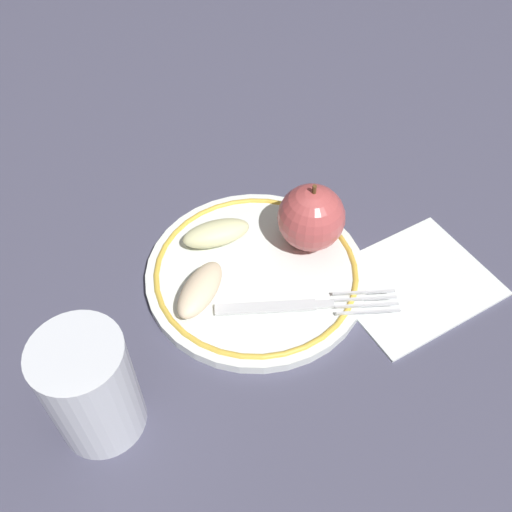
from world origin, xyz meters
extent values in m
plane|color=#47475D|center=(0.00, 0.00, 0.00)|extent=(2.00, 2.00, 0.00)
cylinder|color=white|center=(0.01, -0.01, 0.01)|extent=(0.23, 0.23, 0.01)
torus|color=gold|center=(0.01, -0.01, 0.01)|extent=(0.21, 0.21, 0.01)
sphere|color=#BC4D4D|center=(-0.01, 0.06, 0.05)|extent=(0.07, 0.07, 0.07)
cylinder|color=brown|center=(-0.01, 0.06, 0.09)|extent=(0.00, 0.00, 0.01)
ellipsoid|color=beige|center=(-0.04, -0.04, 0.03)|extent=(0.04, 0.08, 0.02)
ellipsoid|color=beige|center=(0.03, -0.07, 0.03)|extent=(0.08, 0.07, 0.02)
cube|color=silver|center=(0.06, -0.01, 0.02)|extent=(0.03, 0.10, 0.00)
cube|color=silver|center=(0.08, 0.05, 0.02)|extent=(0.01, 0.02, 0.00)
cube|color=silver|center=(0.10, 0.09, 0.02)|extent=(0.01, 0.06, 0.00)
cube|color=silver|center=(0.09, 0.09, 0.02)|extent=(0.01, 0.06, 0.00)
cube|color=silver|center=(0.08, 0.09, 0.02)|extent=(0.01, 0.06, 0.00)
cube|color=silver|center=(0.07, 0.09, 0.02)|extent=(0.01, 0.06, 0.00)
cylinder|color=silver|center=(0.13, -0.18, 0.06)|extent=(0.07, 0.07, 0.11)
cube|color=white|center=(0.06, 0.15, 0.00)|extent=(0.16, 0.19, 0.01)
camera|label=1|loc=(0.38, -0.10, 0.48)|focal=40.00mm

